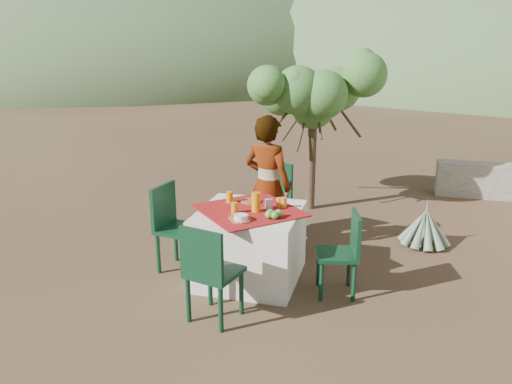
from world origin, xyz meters
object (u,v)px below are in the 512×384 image
shrub_tree (318,101)px  agave (425,228)px  chair_left (173,223)px  chair_near (209,270)px  person (268,186)px  table (249,244)px  chair_far (271,198)px  juice_pitcher (256,202)px  chair_right (344,250)px

shrub_tree → agave: shrub_tree is taller
chair_left → chair_near: bearing=-133.2°
shrub_tree → agave: 2.32m
chair_near → agave: bearing=-115.3°
chair_left → person: size_ratio=0.58×
table → person: bearing=88.8°
table → chair_near: chair_near is taller
chair_near → shrub_tree: (0.41, 3.46, 1.09)m
chair_far → chair_near: size_ratio=1.06×
chair_left → agave: (2.69, 1.41, -0.30)m
person → juice_pitcher: person is taller
juice_pitcher → person: bearing=95.0°
chair_left → chair_right: size_ratio=1.13×
chair_left → agave: size_ratio=1.43×
chair_right → chair_far: bearing=-153.6°
chair_right → agave: bearing=137.2°
shrub_tree → chair_right: bearing=-75.5°
shrub_tree → agave: size_ratio=3.05×
chair_near → chair_left: bearing=-37.2°
shrub_tree → person: bearing=-99.3°
chair_left → agave: chair_left is taller
table → chair_far: bearing=91.8°
chair_near → agave: 3.06m
person → shrub_tree: bearing=-80.1°
person → juice_pitcher: bearing=114.3°
chair_far → chair_left: bearing=-106.7°
table → chair_left: size_ratio=1.37×
chair_near → shrub_tree: 3.65m
chair_far → chair_right: bearing=-30.6°
agave → juice_pitcher: bearing=-140.1°
agave → juice_pitcher: juice_pitcher is taller
table → shrub_tree: (0.31, 2.53, 1.21)m
chair_left → person: person is taller
chair_right → juice_pitcher: 0.99m
table → chair_far: 1.15m
shrub_tree → agave: (1.52, -1.10, -1.37)m
person → shrub_tree: (0.30, 1.80, 0.78)m
agave → chair_left: bearing=-152.3°
chair_left → juice_pitcher: bearing=-85.2°
chair_near → person: 1.69m
person → juice_pitcher: (0.07, -0.76, 0.04)m
chair_left → chair_right: (1.84, -0.10, -0.06)m
chair_left → juice_pitcher: (0.94, -0.05, 0.34)m
chair_right → person: person is taller
person → agave: person is taller
table → agave: 2.33m
chair_left → shrub_tree: (1.17, 2.51, 1.07)m
table → chair_near: bearing=-95.9°
chair_near → chair_left: chair_left is taller
table → person: 0.85m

